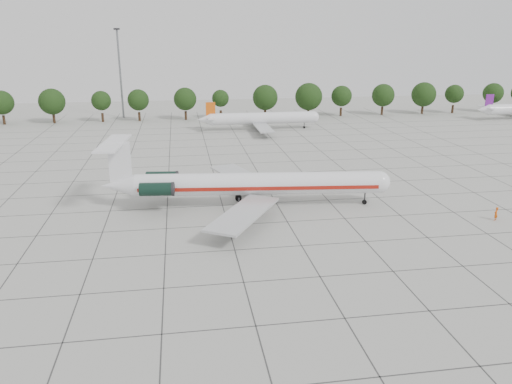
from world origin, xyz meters
TOP-DOWN VIEW (x-y plane):
  - ground at (0.00, 0.00)m, footprint 260.00×260.00m
  - apron_joints at (0.00, 15.00)m, footprint 170.00×170.00m
  - main_airliner at (-5.08, 7.10)m, footprint 41.59×32.57m
  - ground_crew at (27.88, -3.74)m, footprint 0.81×0.76m
  - bg_airliner_c at (7.60, 66.39)m, footprint 28.24×27.20m
  - tree_line at (-11.68, 85.00)m, footprint 249.86×8.44m
  - floodlight_mast at (-30.00, 92.00)m, footprint 1.60×1.60m

SIDE VIEW (x-z plane):
  - ground at x=0.00m, z-range 0.00..0.00m
  - apron_joints at x=0.00m, z-range 0.00..0.02m
  - ground_crew at x=27.88m, z-range 0.00..1.86m
  - bg_airliner_c at x=7.60m, z-range -0.79..6.61m
  - main_airliner at x=-5.08m, z-range -1.43..8.33m
  - tree_line at x=-11.68m, z-range 0.87..11.09m
  - floodlight_mast at x=-30.00m, z-range 1.56..27.01m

